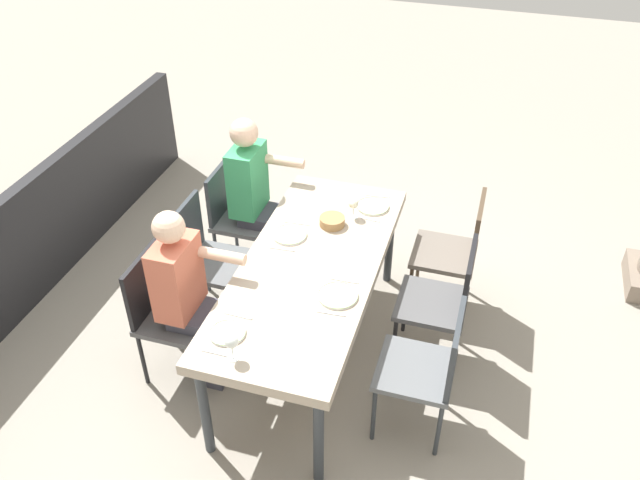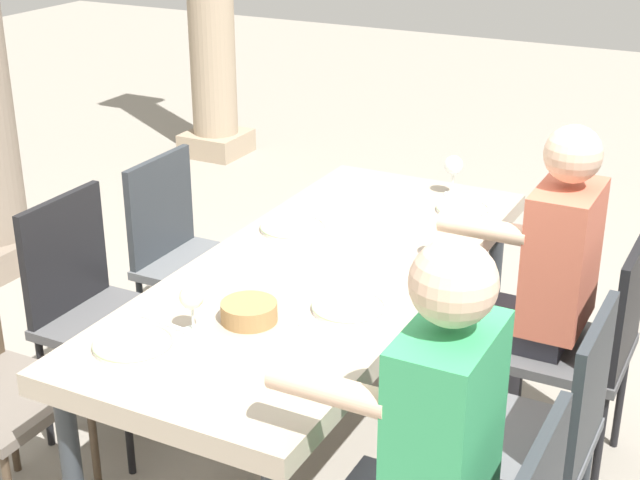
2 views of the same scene
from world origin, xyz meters
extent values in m
plane|color=gray|center=(0.00, 0.00, 0.00)|extent=(16.00, 16.00, 0.00)
cube|color=tan|center=(0.00, 0.00, 0.74)|extent=(2.00, 0.83, 0.07)
cylinder|color=#2D3338|center=(0.92, 0.34, 0.35)|extent=(0.06, 0.06, 0.71)
cylinder|color=#2D3338|center=(0.92, -0.34, 0.35)|extent=(0.06, 0.06, 0.71)
cube|color=#6A6158|center=(-0.77, 0.76, 0.46)|extent=(0.44, 0.44, 0.04)
cylinder|color=#473828|center=(-0.58, 0.57, 0.22)|extent=(0.03, 0.03, 0.45)
cylinder|color=#473828|center=(-0.58, 0.95, 0.22)|extent=(0.03, 0.03, 0.45)
cube|color=#4F4F50|center=(-0.21, 0.76, 0.47)|extent=(0.44, 0.44, 0.04)
cube|color=black|center=(-0.21, 0.96, 0.70)|extent=(0.42, 0.03, 0.46)
cylinder|color=black|center=(-0.40, 0.57, 0.23)|extent=(0.03, 0.03, 0.45)
cylinder|color=black|center=(-0.02, 0.57, 0.23)|extent=(0.03, 0.03, 0.45)
cylinder|color=black|center=(-0.40, 0.95, 0.23)|extent=(0.03, 0.03, 0.45)
cylinder|color=black|center=(-0.02, 0.95, 0.23)|extent=(0.03, 0.03, 0.45)
cube|color=#5B5E61|center=(-0.21, -0.76, 0.44)|extent=(0.44, 0.44, 0.04)
cube|color=#2D3338|center=(-0.21, -0.96, 0.67)|extent=(0.42, 0.03, 0.46)
cylinder|color=#2D3338|center=(-0.02, -0.57, 0.21)|extent=(0.03, 0.03, 0.43)
cube|color=#5B5E61|center=(0.38, 0.76, 0.46)|extent=(0.44, 0.44, 0.04)
cube|color=#2D3338|center=(0.38, 0.96, 0.68)|extent=(0.42, 0.03, 0.45)
cylinder|color=#2D3338|center=(0.19, 0.57, 0.22)|extent=(0.03, 0.03, 0.44)
cylinder|color=#2D3338|center=(0.57, 0.57, 0.22)|extent=(0.03, 0.03, 0.44)
cylinder|color=#2D3338|center=(0.19, 0.95, 0.22)|extent=(0.03, 0.03, 0.44)
cylinder|color=#2D3338|center=(0.57, 0.95, 0.22)|extent=(0.03, 0.03, 0.44)
cube|color=#4F4F50|center=(0.38, -0.76, 0.46)|extent=(0.44, 0.44, 0.04)
cube|color=black|center=(0.38, -0.96, 0.68)|extent=(0.42, 0.03, 0.44)
cylinder|color=black|center=(0.57, -0.57, 0.22)|extent=(0.03, 0.03, 0.44)
cylinder|color=black|center=(0.19, -0.57, 0.22)|extent=(0.03, 0.03, 0.44)
cylinder|color=black|center=(0.57, -0.95, 0.22)|extent=(0.03, 0.03, 0.44)
cylinder|color=black|center=(0.19, -0.95, 0.22)|extent=(0.03, 0.03, 0.44)
cube|color=#389E60|center=(-0.77, -0.72, 0.82)|extent=(0.34, 0.20, 0.52)
sphere|color=beige|center=(-0.77, -0.72, 1.20)|extent=(0.20, 0.20, 0.20)
cylinder|color=beige|center=(-0.91, -0.48, 0.93)|extent=(0.07, 0.30, 0.07)
cube|color=#3F3F4C|center=(0.38, -0.52, 0.23)|extent=(0.24, 0.14, 0.46)
cube|color=#3F3F4C|center=(0.38, -0.61, 0.51)|extent=(0.28, 0.32, 0.10)
cube|color=#CC664C|center=(0.38, -0.72, 0.81)|extent=(0.34, 0.20, 0.50)
sphere|color=beige|center=(0.38, -0.72, 1.17)|extent=(0.19, 0.19, 0.19)
cylinder|color=beige|center=(0.24, -0.48, 0.92)|extent=(0.07, 0.30, 0.07)
cube|color=tan|center=(2.91, 2.36, 0.08)|extent=(0.42, 0.42, 0.16)
cylinder|color=white|center=(-0.74, 0.23, 0.78)|extent=(0.23, 0.23, 0.01)
torus|color=#A4C786|center=(-0.74, 0.23, 0.79)|extent=(0.23, 0.23, 0.01)
cylinder|color=white|center=(-0.58, 0.13, 0.78)|extent=(0.06, 0.06, 0.00)
cylinder|color=white|center=(-0.58, 0.13, 0.82)|extent=(0.01, 0.01, 0.07)
sphere|color=#F2EFCC|center=(-0.58, 0.13, 0.89)|extent=(0.07, 0.07, 0.07)
cube|color=silver|center=(-0.89, 0.23, 0.78)|extent=(0.03, 0.17, 0.01)
cube|color=silver|center=(-0.59, 0.23, 0.78)|extent=(0.04, 0.17, 0.01)
cylinder|color=white|center=(-0.25, -0.22, 0.78)|extent=(0.23, 0.23, 0.01)
torus|color=#A9CD91|center=(-0.25, -0.22, 0.79)|extent=(0.23, 0.23, 0.01)
cube|color=silver|center=(-0.40, -0.22, 0.78)|extent=(0.02, 0.17, 0.01)
cube|color=silver|center=(-0.10, -0.22, 0.78)|extent=(0.03, 0.17, 0.01)
cylinder|color=white|center=(0.24, 0.25, 0.78)|extent=(0.24, 0.24, 0.01)
torus|color=#A4C786|center=(0.24, 0.25, 0.79)|extent=(0.24, 0.24, 0.01)
cube|color=silver|center=(0.09, 0.25, 0.78)|extent=(0.02, 0.17, 0.01)
cube|color=silver|center=(0.39, 0.25, 0.78)|extent=(0.02, 0.17, 0.01)
cylinder|color=white|center=(0.71, -0.25, 0.78)|extent=(0.20, 0.20, 0.01)
torus|color=#A9CD91|center=(0.71, -0.25, 0.79)|extent=(0.20, 0.20, 0.01)
cylinder|color=white|center=(0.86, -0.15, 0.78)|extent=(0.06, 0.06, 0.00)
cylinder|color=white|center=(0.86, -0.15, 0.82)|extent=(0.01, 0.01, 0.09)
sphere|color=white|center=(0.86, -0.15, 0.90)|extent=(0.08, 0.08, 0.08)
cube|color=silver|center=(0.56, -0.25, 0.78)|extent=(0.02, 0.17, 0.01)
cube|color=silver|center=(0.86, -0.25, 0.78)|extent=(0.02, 0.17, 0.01)
cylinder|color=#9E7547|center=(-0.45, 0.01, 0.81)|extent=(0.17, 0.17, 0.06)
camera|label=1|loc=(3.02, 0.98, 3.33)|focal=36.94mm
camera|label=2|loc=(-2.57, -1.32, 2.10)|focal=52.80mm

